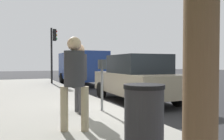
# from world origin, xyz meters

# --- Properties ---
(ground_plane) EXTENTS (80.00, 80.00, 0.00)m
(ground_plane) POSITION_xyz_m (0.00, 0.00, 0.00)
(ground_plane) COLOR #2B2B2D
(ground_plane) RESTS_ON ground
(sidewalk_slab) EXTENTS (28.00, 6.00, 0.15)m
(sidewalk_slab) POSITION_xyz_m (0.00, 3.00, 0.07)
(sidewalk_slab) COLOR gray
(sidewalk_slab) RESTS_ON ground_plane
(parking_meter) EXTENTS (0.36, 0.12, 1.41)m
(parking_meter) POSITION_xyz_m (-0.38, 0.70, 1.17)
(parking_meter) COLOR gray
(parking_meter) RESTS_ON sidewalk_slab
(pedestrian_at_meter) EXTENTS (0.55, 0.40, 1.82)m
(pedestrian_at_meter) POSITION_xyz_m (-0.40, 1.34, 1.23)
(pedestrian_at_meter) COLOR #47474C
(pedestrian_at_meter) RESTS_ON sidewalk_slab
(pedestrian_bystander) EXTENTS (0.40, 0.52, 1.82)m
(pedestrian_bystander) POSITION_xyz_m (-1.98, 1.88, 1.23)
(pedestrian_bystander) COLOR tan
(pedestrian_bystander) RESTS_ON sidewalk_slab
(parked_sedan_near) EXTENTS (4.45, 2.06, 1.77)m
(parked_sedan_near) POSITION_xyz_m (1.34, -1.35, 0.89)
(parked_sedan_near) COLOR gray
(parked_sedan_near) RESTS_ON ground_plane
(parked_van_far) EXTENTS (5.22, 2.16, 2.18)m
(parked_van_far) POSITION_xyz_m (8.78, -1.35, 1.26)
(parked_van_far) COLOR navy
(parked_van_far) RESTS_ON ground_plane
(traffic_signal) EXTENTS (0.24, 0.44, 3.60)m
(traffic_signal) POSITION_xyz_m (9.15, 0.44, 2.58)
(traffic_signal) COLOR black
(traffic_signal) RESTS_ON sidewalk_slab
(trash_bin) EXTENTS (0.59, 0.59, 1.01)m
(trash_bin) POSITION_xyz_m (-3.52, 1.27, 0.66)
(trash_bin) COLOR #2D2D33
(trash_bin) RESTS_ON sidewalk_slab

